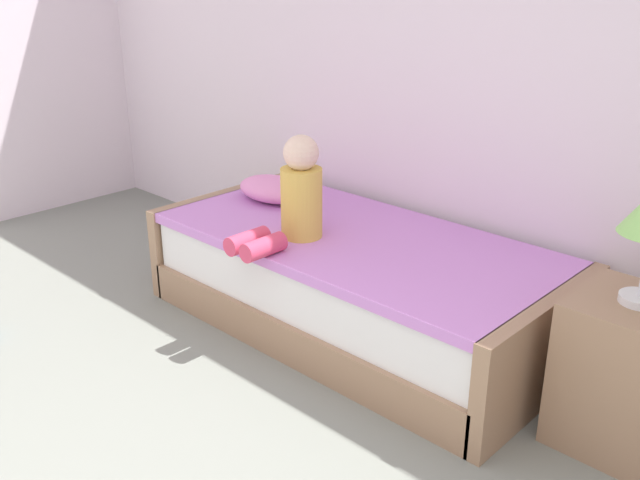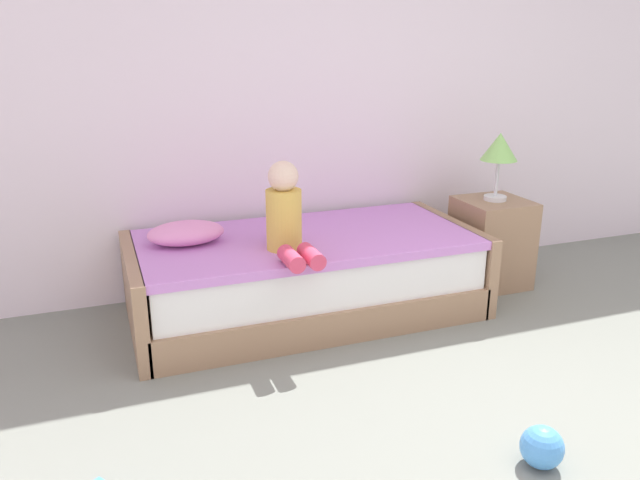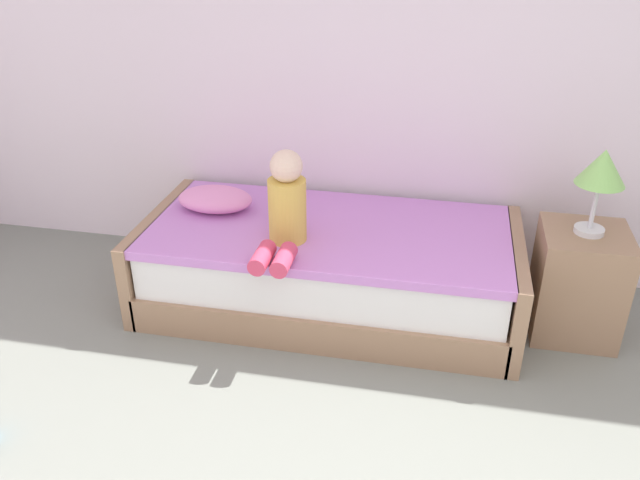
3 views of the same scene
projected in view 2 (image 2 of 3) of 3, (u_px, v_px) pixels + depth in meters
name	position (u px, v px, depth m)	size (l,w,h in m)	color
wall_rear	(371.00, 67.00, 4.22)	(7.20, 0.10, 2.90)	white
bed	(306.00, 275.00, 3.84)	(2.11, 1.00, 0.50)	#997556
nightstand	(491.00, 242.00, 4.28)	(0.44, 0.44, 0.60)	#997556
table_lamp	(499.00, 150.00, 4.08)	(0.24, 0.24, 0.45)	silver
child_figure	(286.00, 216.00, 3.43)	(0.20, 0.51, 0.50)	gold
pillow	(186.00, 233.00, 3.60)	(0.44, 0.30, 0.13)	#EA8CC6
toy_ball	(542.00, 447.00, 2.48)	(0.17, 0.17, 0.17)	#4C99E5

